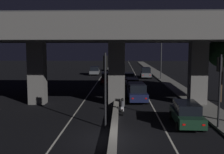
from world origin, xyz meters
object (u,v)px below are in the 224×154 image
object	(u,v)px
car_grey_fifth	(146,72)
car_white_third_oncoming	(112,67)
car_grey_third	(132,83)
car_silver_fourth	(129,77)
traffic_light_left_of_median	(105,77)
car_dark_red_lead_oncoming	(107,78)
car_grey_second_oncoming	(95,70)
car_dark_blue_second	(137,92)
street_lamp	(160,54)
car_dark_green_lead	(186,113)
car_silver_fourth_oncoming	(114,65)
motorcycle_white_filtering_near	(122,107)
traffic_light_right_of_median	(219,79)

from	to	relation	value
car_grey_fifth	car_white_third_oncoming	bearing A→B (deg)	26.89
car_grey_third	car_silver_fourth	xyz separation A→B (m)	(-0.33, 7.34, 0.02)
traffic_light_left_of_median	car_silver_fourth	xyz separation A→B (m)	(2.29, 25.39, -2.78)
car_dark_red_lead_oncoming	car_grey_second_oncoming	bearing A→B (deg)	-169.05
car_dark_blue_second	car_grey_second_oncoming	distance (m)	27.82
street_lamp	car_dark_red_lead_oncoming	size ratio (longest dim) A/B	1.91
car_dark_green_lead	car_dark_red_lead_oncoming	world-z (taller)	car_dark_red_lead_oncoming
car_silver_fourth	car_grey_fifth	xyz separation A→B (m)	(3.37, 5.79, 0.27)
traffic_light_left_of_median	street_lamp	bearing A→B (deg)	74.78
street_lamp	car_grey_second_oncoming	bearing A→B (deg)	147.79
traffic_light_left_of_median	car_silver_fourth	bearing A→B (deg)	84.84
car_dark_red_lead_oncoming	car_silver_fourth_oncoming	world-z (taller)	car_dark_red_lead_oncoming
car_silver_fourth	motorcycle_white_filtering_near	xyz separation A→B (m)	(-1.10, -21.50, -0.16)
car_grey_third	motorcycle_white_filtering_near	bearing A→B (deg)	172.63
car_grey_third	car_grey_fifth	bearing A→B (deg)	-14.63
car_dark_red_lead_oncoming	motorcycle_white_filtering_near	xyz separation A→B (m)	(2.29, -18.78, -0.35)
motorcycle_white_filtering_near	traffic_light_right_of_median	bearing A→B (deg)	-120.05
car_grey_fifth	car_silver_fourth_oncoming	xyz separation A→B (m)	(-6.66, 25.73, -0.27)
traffic_light_right_of_median	car_silver_fourth_oncoming	size ratio (longest dim) A/B	1.23
traffic_light_right_of_median	car_silver_fourth_oncoming	bearing A→B (deg)	98.64
car_silver_fourth	car_grey_second_oncoming	world-z (taller)	car_grey_second_oncoming
car_dark_green_lead	car_grey_third	bearing A→B (deg)	12.50
car_grey_third	car_grey_fifth	size ratio (longest dim) A/B	0.92
car_white_third_oncoming	street_lamp	bearing A→B (deg)	29.46
traffic_light_right_of_median	car_silver_fourth	xyz separation A→B (m)	(-5.35, 25.38, -2.71)
traffic_light_right_of_median	street_lamp	bearing A→B (deg)	89.78
traffic_light_left_of_median	car_grey_third	distance (m)	18.44
car_silver_fourth_oncoming	car_dark_red_lead_oncoming	bearing A→B (deg)	-2.06
traffic_light_left_of_median	motorcycle_white_filtering_near	world-z (taller)	traffic_light_left_of_median
motorcycle_white_filtering_near	car_dark_green_lead	bearing A→B (deg)	-123.25
car_silver_fourth	car_grey_fifth	bearing A→B (deg)	-32.90
traffic_light_right_of_median	motorcycle_white_filtering_near	world-z (taller)	traffic_light_right_of_median
street_lamp	car_dark_green_lead	size ratio (longest dim) A/B	1.68
car_grey_third	car_silver_fourth	size ratio (longest dim) A/B	0.93
street_lamp	motorcycle_white_filtering_near	world-z (taller)	street_lamp
car_grey_second_oncoming	motorcycle_white_filtering_near	bearing A→B (deg)	8.61
car_dark_red_lead_oncoming	car_dark_blue_second	bearing A→B (deg)	13.02
car_grey_second_oncoming	car_white_third_oncoming	bearing A→B (deg)	160.22
car_dark_green_lead	car_silver_fourth	size ratio (longest dim) A/B	0.98
car_silver_fourth	car_silver_fourth_oncoming	bearing A→B (deg)	3.28
street_lamp	car_dark_red_lead_oncoming	world-z (taller)	street_lamp
traffic_light_left_of_median	traffic_light_right_of_median	size ratio (longest dim) A/B	1.02
car_dark_red_lead_oncoming	traffic_light_right_of_median	bearing A→B (deg)	18.33
traffic_light_left_of_median	motorcycle_white_filtering_near	size ratio (longest dim) A/B	3.04
car_grey_third	car_white_third_oncoming	distance (m)	28.02
car_dark_red_lead_oncoming	traffic_light_left_of_median	bearing A→B (deg)	0.02
car_grey_third	car_white_third_oncoming	world-z (taller)	car_white_third_oncoming
car_white_third_oncoming	traffic_light_left_of_median	bearing A→B (deg)	3.70
traffic_light_left_of_median	car_silver_fourth	size ratio (longest dim) A/B	1.09
car_dark_blue_second	street_lamp	bearing A→B (deg)	-17.32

